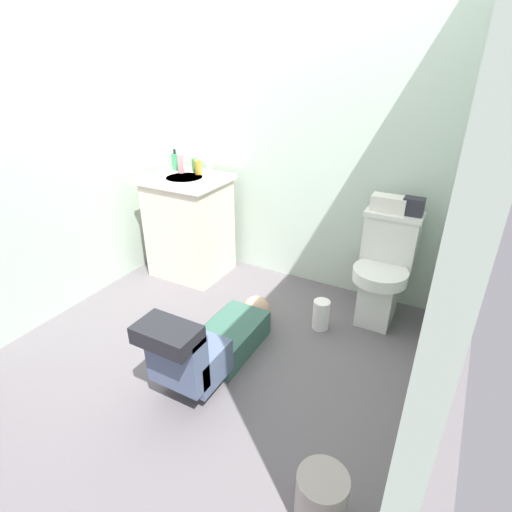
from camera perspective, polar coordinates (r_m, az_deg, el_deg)
ground_plane at (r=2.66m, az=-5.28°, el=-12.44°), size 2.85×3.07×0.04m
wall_back at (r=3.05m, az=5.41°, el=17.94°), size 2.51×0.08×2.40m
wall_left at (r=2.98m, az=-27.01°, el=15.12°), size 0.08×2.07×2.40m
wall_right at (r=1.75m, az=28.51°, el=8.44°), size 0.08×2.07×2.40m
toilet at (r=2.81m, az=17.58°, el=-1.92°), size 0.36×0.46×0.75m
vanity_cabinet at (r=3.31m, az=-9.38°, el=4.34°), size 0.60×0.52×0.82m
faucet at (r=3.27m, az=-8.46°, el=12.49°), size 0.02×0.02×0.10m
person_plumber at (r=2.38m, az=-6.13°, el=-12.00°), size 0.39×1.06×0.52m
tissue_box at (r=2.74m, az=18.32°, el=7.08°), size 0.22×0.11×0.10m
toiletry_bag at (r=2.72m, az=21.42°, el=6.55°), size 0.12×0.09×0.11m
soap_dispenser at (r=3.37m, az=-11.36°, el=12.98°), size 0.06×0.06×0.17m
bottle_pink at (r=3.27m, az=-10.63°, el=12.73°), size 0.05×0.05×0.15m
bottle_green at (r=3.30m, az=-8.64°, el=12.63°), size 0.05×0.05×0.11m
bottle_amber at (r=3.22m, az=-8.18°, el=12.32°), size 0.05×0.05×0.11m
bottle_clear at (r=3.22m, az=-6.72°, el=12.85°), size 0.04×0.04×0.15m
trash_can at (r=1.82m, az=9.19°, el=-30.92°), size 0.20×0.20×0.25m
paper_towel_roll at (r=2.74m, az=9.20°, el=-8.21°), size 0.11×0.11×0.21m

